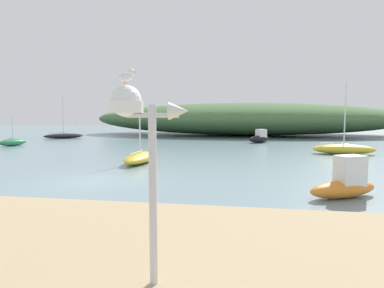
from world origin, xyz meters
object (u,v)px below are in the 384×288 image
(sailboat_east_reach, at_px, (13,142))
(sailboat_centre_water, at_px, (344,149))
(sailboat_by_sandbar, at_px, (64,136))
(sailboat_far_right, at_px, (140,158))
(seagull_on_radar, at_px, (126,76))
(motorboat_west_reach, at_px, (260,138))
(motorboat_inner_mooring, at_px, (345,183))
(mast_structure, at_px, (136,122))

(sailboat_east_reach, relative_size, sailboat_centre_water, 0.53)
(sailboat_east_reach, relative_size, sailboat_by_sandbar, 0.52)
(sailboat_far_right, bearing_deg, seagull_on_radar, -72.42)
(motorboat_west_reach, distance_m, sailboat_far_right, 16.10)
(sailboat_by_sandbar, distance_m, sailboat_far_right, 21.82)
(sailboat_centre_water, relative_size, motorboat_inner_mooring, 1.84)
(sailboat_east_reach, bearing_deg, sailboat_by_sandbar, 92.81)
(motorboat_west_reach, height_order, sailboat_far_right, sailboat_far_right)
(seagull_on_radar, xyz_separation_m, sailboat_far_right, (-4.11, 12.97, -3.01))
(mast_structure, relative_size, sailboat_far_right, 0.79)
(seagull_on_radar, relative_size, motorboat_inner_mooring, 0.12)
(mast_structure, height_order, seagull_on_radar, seagull_on_radar)
(motorboat_west_reach, relative_size, sailboat_by_sandbar, 0.49)
(sailboat_far_right, xyz_separation_m, sailboat_centre_water, (12.46, 6.03, 0.06))
(seagull_on_radar, xyz_separation_m, sailboat_east_reach, (-18.05, 20.66, -3.00))
(seagull_on_radar, height_order, sailboat_centre_water, sailboat_centre_water)
(motorboat_inner_mooring, bearing_deg, sailboat_centre_water, 74.75)
(motorboat_west_reach, height_order, sailboat_east_reach, sailboat_east_reach)
(motorboat_west_reach, height_order, sailboat_centre_water, sailboat_centre_water)
(motorboat_inner_mooring, bearing_deg, motorboat_west_reach, 95.34)
(motorboat_west_reach, bearing_deg, sailboat_east_reach, -162.36)
(mast_structure, bearing_deg, motorboat_west_reach, 83.88)
(sailboat_east_reach, distance_m, motorboat_inner_mooring, 26.94)
(motorboat_west_reach, height_order, sailboat_by_sandbar, sailboat_by_sandbar)
(sailboat_by_sandbar, xyz_separation_m, sailboat_centre_water, (26.83, -10.39, 0.07))
(motorboat_west_reach, bearing_deg, seagull_on_radar, -96.40)
(sailboat_far_right, bearing_deg, motorboat_west_reach, 63.49)
(mast_structure, distance_m, sailboat_east_reach, 27.62)
(seagull_on_radar, bearing_deg, motorboat_inner_mooring, 53.36)
(motorboat_inner_mooring, bearing_deg, sailboat_far_right, 145.58)
(seagull_on_radar, relative_size, sailboat_by_sandbar, 0.06)
(mast_structure, height_order, sailboat_by_sandbar, sailboat_by_sandbar)
(mast_structure, height_order, motorboat_inner_mooring, mast_structure)
(mast_structure, bearing_deg, sailboat_by_sandbar, 122.36)
(sailboat_by_sandbar, relative_size, sailboat_far_right, 1.31)
(sailboat_east_reach, relative_size, motorboat_inner_mooring, 0.98)
(motorboat_west_reach, relative_size, sailboat_east_reach, 0.94)
(seagull_on_radar, xyz_separation_m, motorboat_west_reach, (3.07, 27.38, -2.84))
(sailboat_far_right, height_order, sailboat_centre_water, sailboat_centre_water)
(sailboat_far_right, bearing_deg, sailboat_centre_water, 25.82)
(motorboat_west_reach, relative_size, sailboat_far_right, 0.65)
(sailboat_by_sandbar, bearing_deg, motorboat_inner_mooring, -43.98)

